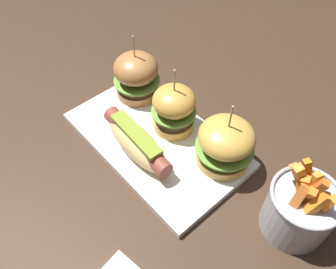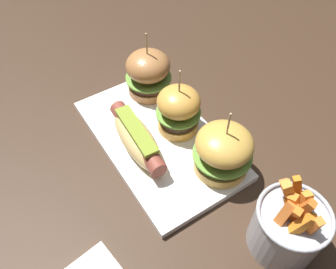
% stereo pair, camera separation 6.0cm
% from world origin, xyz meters
% --- Properties ---
extents(ground_plane, '(3.00, 3.00, 0.00)m').
position_xyz_m(ground_plane, '(0.00, 0.00, 0.00)').
color(ground_plane, '#382619').
extents(platter_main, '(0.34, 0.20, 0.01)m').
position_xyz_m(platter_main, '(0.00, 0.00, 0.01)').
color(platter_main, white).
rests_on(platter_main, ground).
extents(hot_dog, '(0.17, 0.06, 0.05)m').
position_xyz_m(hot_dog, '(0.00, -0.04, 0.04)').
color(hot_dog, tan).
rests_on(hot_dog, platter_main).
extents(slider_left, '(0.09, 0.09, 0.14)m').
position_xyz_m(slider_left, '(-0.12, 0.05, 0.06)').
color(slider_left, '#A76D3C').
rests_on(slider_left, platter_main).
extents(slider_center, '(0.08, 0.08, 0.14)m').
position_xyz_m(slider_center, '(0.00, 0.04, 0.06)').
color(slider_center, gold).
rests_on(slider_center, platter_main).
extents(slider_right, '(0.10, 0.10, 0.13)m').
position_xyz_m(slider_right, '(0.12, 0.06, 0.06)').
color(slider_right, gold).
rests_on(slider_right, platter_main).
extents(fries_bucket, '(0.11, 0.11, 0.14)m').
position_xyz_m(fries_bucket, '(0.27, 0.05, 0.05)').
color(fries_bucket, '#A8AAB2').
rests_on(fries_bucket, ground).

